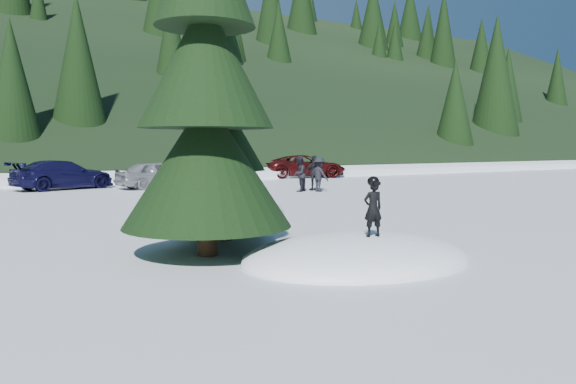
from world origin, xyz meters
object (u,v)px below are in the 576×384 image
child_skier (373,208)px  adult_0 (299,174)px  spruce_short (225,145)px  car_6 (305,166)px  car_3 (63,175)px  car_5 (220,170)px  car_4 (157,174)px  spruce_tall (206,80)px  adult_2 (319,174)px  adult_1 (314,173)px

child_skier → adult_0: adult_0 is taller
spruce_short → car_6: 23.91m
car_6 → adult_0: bearing=162.5°
spruce_short → car_3: (-0.88, 16.93, -1.42)m
car_5 → car_6: size_ratio=0.81×
car_3 → car_6: (14.97, 2.34, 0.03)m
adult_0 → car_6: 10.93m
adult_0 → car_5: size_ratio=0.38×
car_4 → child_skier: bearing=164.8°
child_skier → car_3: size_ratio=0.21×
spruce_tall → car_4: size_ratio=2.20×
adult_0 → car_6: bearing=-162.8°
spruce_short → child_skier: spruce_short is taller
adult_2 → car_5: (-1.19, 8.40, -0.09)m
adult_1 → car_5: bearing=-76.8°
child_skier → adult_2: 15.22m
adult_0 → car_3: size_ratio=0.34×
adult_1 → car_3: size_ratio=0.34×
spruce_short → car_5: spruce_short is taller
adult_1 → car_6: (5.09, 8.96, -0.09)m
child_skier → adult_0: size_ratio=0.63×
child_skier → adult_0: (6.78, 13.67, -0.18)m
car_6 → child_skier: bearing=166.6°
car_4 → car_6: car_6 is taller
adult_1 → car_4: bearing=-37.2°
spruce_tall → car_4: spruce_tall is taller
car_3 → adult_2: bearing=-144.5°
car_3 → adult_1: bearing=-141.6°
spruce_short → car_3: 17.01m
adult_0 → car_6: size_ratio=0.31×
adult_2 → spruce_tall: bearing=125.9°
spruce_short → car_3: spruce_short is taller
adult_0 → car_4: bearing=-85.8°
adult_0 → adult_2: 0.90m
car_3 → car_5: (8.53, 1.16, 0.00)m
spruce_tall → spruce_short: 2.11m
car_4 → car_5: bearing=-67.9°
car_6 → adult_1: bearing=166.3°
adult_2 → adult_0: bearing=46.7°
adult_0 → adult_1: 0.94m
child_skier → car_4: child_skier is taller
adult_0 → car_4: (-4.92, 5.17, -0.13)m
car_4 → adult_0: bearing=-145.9°
car_4 → spruce_short: bearing=158.9°
spruce_short → adult_0: spruce_short is taller
spruce_short → adult_2: spruce_short is taller
spruce_short → car_4: bearing=78.4°
spruce_tall → child_skier: bearing=-42.8°
adult_2 → car_5: size_ratio=0.37×
spruce_tall → adult_2: (9.84, 11.09, -2.54)m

